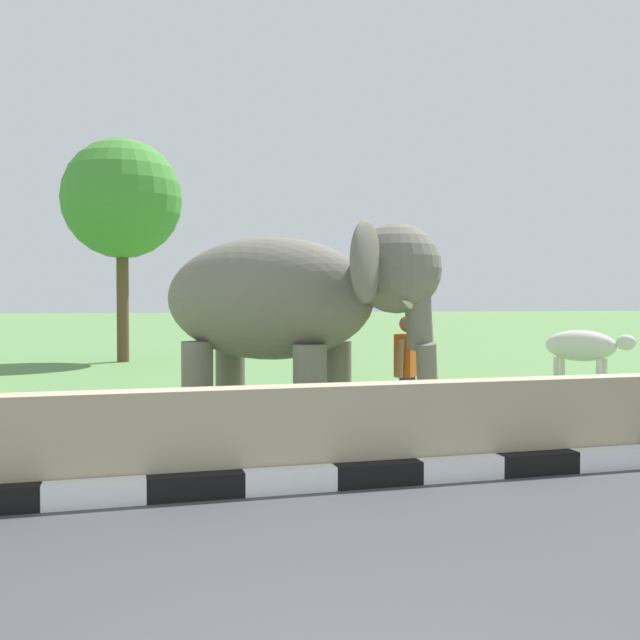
{
  "coord_description": "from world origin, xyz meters",
  "views": [
    {
      "loc": [
        -0.53,
        -2.92,
        1.86
      ],
      "look_at": [
        1.98,
        6.28,
        1.6
      ],
      "focal_mm": 40.32,
      "sensor_mm": 36.0,
      "label": 1
    }
  ],
  "objects": [
    {
      "name": "tree_distant",
      "position": [
        -0.59,
        19.68,
        4.91
      ],
      "size": [
        3.6,
        3.6,
        6.74
      ],
      "color": "brown",
      "rests_on": "ground_plane"
    },
    {
      "name": "barrier_parapet",
      "position": [
        2.0,
        4.09,
        0.5
      ],
      "size": [
        28.0,
        0.36,
        1.0
      ],
      "primitive_type": "cube",
      "color": "tan",
      "rests_on": "ground_plane"
    },
    {
      "name": "cow_near",
      "position": [
        8.87,
        10.32,
        0.87
      ],
      "size": [
        1.46,
        1.77,
        1.23
      ],
      "color": "beige",
      "rests_on": "ground_plane"
    },
    {
      "name": "striped_curb",
      "position": [
        -0.35,
        3.79,
        0.12
      ],
      "size": [
        16.2,
        0.2,
        0.24
      ],
      "color": "white",
      "rests_on": "ground_plane"
    },
    {
      "name": "elephant",
      "position": [
        1.67,
        6.66,
        1.85
      ],
      "size": [
        3.92,
        3.69,
        2.85
      ],
      "color": "slate",
      "rests_on": "ground_plane"
    },
    {
      "name": "person_handler",
      "position": [
        3.22,
        6.26,
        0.93
      ],
      "size": [
        0.52,
        0.54,
        1.66
      ],
      "color": "navy",
      "rests_on": "ground_plane"
    }
  ]
}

